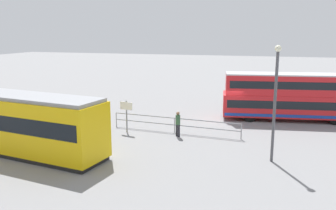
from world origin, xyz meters
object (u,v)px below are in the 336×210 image
at_px(info_sign, 126,110).
at_px(street_lamp, 275,95).
at_px(double_decker_bus, 293,97).
at_px(tram_yellow, 9,121).
at_px(pedestrian_near_railing, 178,122).

bearing_deg(info_sign, street_lamp, 162.47).
bearing_deg(double_decker_bus, street_lamp, 82.48).
xyz_separation_m(info_sign, street_lamp, (-10.14, 3.20, 2.20)).
bearing_deg(tram_yellow, street_lamp, -170.10).
distance_m(double_decker_bus, info_sign, 13.59).
relative_size(double_decker_bus, tram_yellow, 0.87).
bearing_deg(street_lamp, info_sign, -17.53).
bearing_deg(double_decker_bus, pedestrian_near_railing, 43.50).
bearing_deg(pedestrian_near_railing, street_lamp, 153.45).
bearing_deg(tram_yellow, info_sign, -131.07).
relative_size(double_decker_bus, info_sign, 4.94).
relative_size(tram_yellow, pedestrian_near_railing, 7.45).
bearing_deg(tram_yellow, double_decker_bus, -141.80).
height_order(double_decker_bus, tram_yellow, double_decker_bus).
bearing_deg(tram_yellow, pedestrian_near_railing, -147.04).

